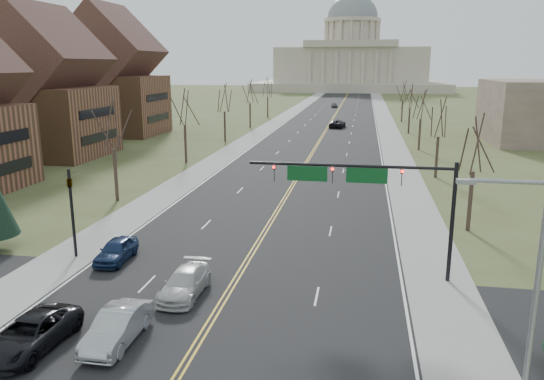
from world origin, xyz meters
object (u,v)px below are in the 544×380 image
at_px(car_sb_outer_lead, 30,334).
at_px(car_far_nb, 338,124).
at_px(signal_mast, 365,184).
at_px(car_sb_inner_lead, 117,327).
at_px(car_sb_inner_second, 185,283).
at_px(street_light, 528,295).
at_px(signal_left, 71,203).
at_px(car_far_sb, 334,105).
at_px(car_sb_outer_second, 116,250).

xyz_separation_m(car_sb_outer_lead, car_far_nb, (9.26, 88.78, 0.06)).
relative_size(signal_mast, car_sb_inner_lead, 2.55).
xyz_separation_m(car_sb_outer_lead, car_sb_inner_second, (4.99, 6.70, -0.03)).
bearing_deg(street_light, car_sb_inner_lead, 168.19).
relative_size(street_light, car_sb_inner_lead, 1.91).
xyz_separation_m(street_light, car_far_nb, (-10.75, 91.01, -4.41)).
bearing_deg(signal_left, street_light, -29.12).
distance_m(signal_left, car_sb_inner_second, 10.72).
distance_m(street_light, car_far_nb, 91.75).
relative_size(signal_left, street_light, 0.66).
bearing_deg(car_sb_inner_lead, signal_mast, 42.32).
bearing_deg(car_sb_inner_second, car_far_nb, 87.43).
bearing_deg(car_sb_outer_lead, car_far_nb, 87.08).
bearing_deg(car_far_nb, signal_left, 87.59).
xyz_separation_m(signal_left, car_sb_outer_lead, (4.22, -11.27, -2.96)).
height_order(signal_mast, car_sb_inner_lead, signal_mast).
xyz_separation_m(signal_left, car_sb_inner_lead, (7.85, -10.07, -2.92)).
xyz_separation_m(signal_mast, car_sb_inner_lead, (-11.10, -10.07, -4.97)).
bearing_deg(signal_mast, car_sb_inner_lead, -137.78).
height_order(car_sb_outer_lead, car_far_sb, car_sb_outer_lead).
xyz_separation_m(signal_mast, signal_left, (-18.95, 0.00, -2.05)).
bearing_deg(street_light, car_sb_inner_second, 149.27).
height_order(street_light, car_sb_inner_second, street_light).
relative_size(signal_left, car_far_nb, 1.04).
bearing_deg(signal_mast, car_sb_inner_second, -154.83).
bearing_deg(car_far_sb, car_sb_outer_lead, -100.18).
distance_m(signal_mast, car_sb_outer_lead, 19.20).
bearing_deg(car_sb_outer_second, car_sb_inner_second, -36.93).
bearing_deg(car_sb_inner_lead, car_sb_inner_second, 76.09).
xyz_separation_m(signal_mast, car_sb_outer_second, (-15.89, -0.27, -5.02)).
bearing_deg(car_far_nb, street_light, 104.20).
distance_m(car_sb_inner_lead, car_sb_inner_second, 5.67).
height_order(signal_mast, signal_left, signal_mast).
distance_m(car_sb_outer_lead, car_far_sb, 139.52).
relative_size(car_sb_inner_lead, car_sb_outer_lead, 0.88).
relative_size(street_light, car_sb_inner_second, 1.85).
distance_m(car_sb_inner_lead, car_far_sb, 138.22).
xyz_separation_m(street_light, car_far_sb, (-14.25, 141.63, -4.52)).
distance_m(street_light, car_sb_inner_second, 18.04).
height_order(car_far_nb, car_far_sb, car_far_nb).
bearing_deg(car_far_nb, car_sb_inner_lead, 93.78).
bearing_deg(car_sb_outer_lead, signal_left, 113.58).
height_order(signal_mast, car_sb_outer_lead, signal_mast).
relative_size(signal_mast, car_sb_inner_second, 2.47).
height_order(car_sb_inner_lead, car_far_sb, car_sb_inner_lead).
bearing_deg(car_sb_outer_second, street_light, -34.01).
bearing_deg(car_far_sb, signal_mast, -93.82).
relative_size(signal_mast, street_light, 1.34).
height_order(signal_mast, car_sb_inner_second, signal_mast).
xyz_separation_m(street_light, car_sb_inner_second, (-15.02, 8.93, -4.50)).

